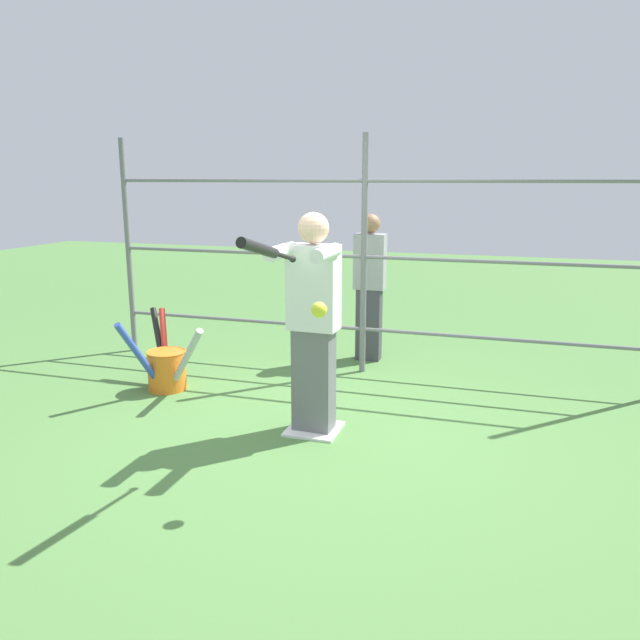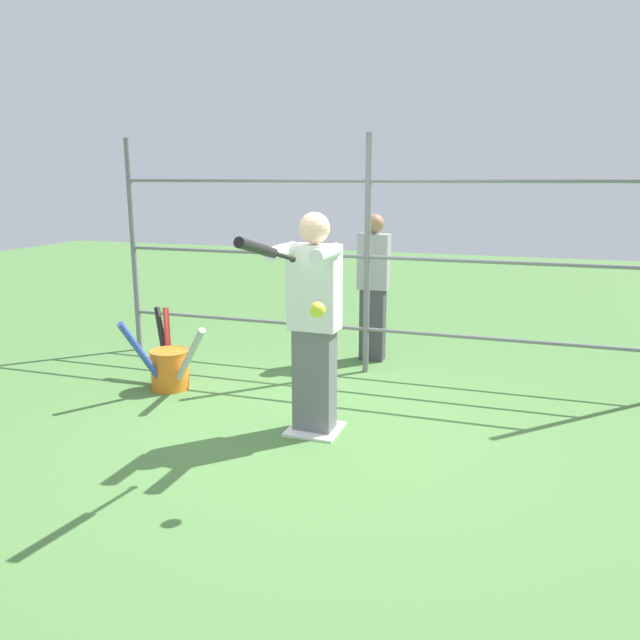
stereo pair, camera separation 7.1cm
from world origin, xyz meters
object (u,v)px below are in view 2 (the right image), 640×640
softball_in_flight (318,310)px  bystander_behind_fence (373,285)px  batter (314,317)px  baseball_bat_swinging (262,250)px  bat_bucket (169,366)px

softball_in_flight → bystander_behind_fence: bystander_behind_fence is taller
batter → baseball_bat_swinging: bearing=89.2°
softball_in_flight → bystander_behind_fence: (0.36, -2.93, -0.35)m
batter → bystander_behind_fence: batter is taller
baseball_bat_swinging → bystander_behind_fence: 3.05m
bystander_behind_fence → softball_in_flight: bearing=97.0°
bat_bucket → bystander_behind_fence: (-1.57, -1.53, 0.59)m
baseball_bat_swinging → bat_bucket: size_ratio=0.81×
baseball_bat_swinging → bat_bucket: (1.60, -1.44, -1.29)m
batter → softball_in_flight: batter is taller
batter → bystander_behind_fence: (0.04, -2.06, -0.10)m
batter → bystander_behind_fence: bearing=-88.9°
bystander_behind_fence → batter: bearing=91.1°
baseball_bat_swinging → bystander_behind_fence: baseball_bat_swinging is taller
bat_bucket → bystander_behind_fence: 2.27m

